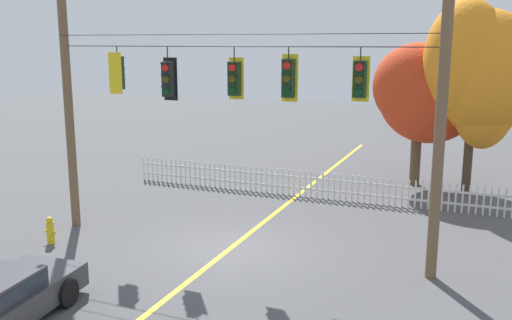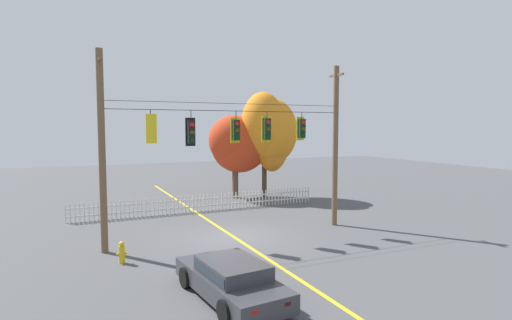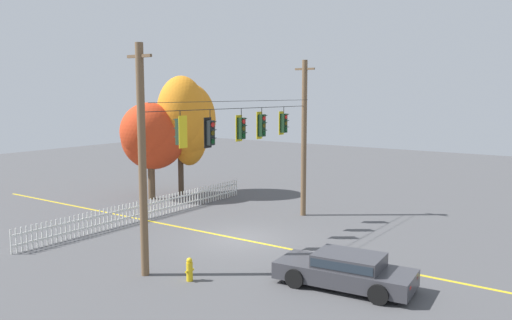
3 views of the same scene
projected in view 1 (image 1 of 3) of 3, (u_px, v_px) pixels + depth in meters
name	position (u px, v px, depth m)	size (l,w,h in m)	color
ground	(231.00, 248.00, 16.31)	(80.00, 80.00, 0.00)	#4C4C4F
lane_centerline_stripe	(231.00, 248.00, 16.31)	(0.16, 36.00, 0.01)	gold
signal_support_span	(230.00, 107.00, 15.48)	(11.29, 1.10, 7.98)	brown
traffic_signal_northbound_secondary	(118.00, 73.00, 16.64)	(0.43, 0.38, 1.37)	black
traffic_signal_westbound_side	(168.00, 79.00, 16.06)	(0.43, 0.38, 1.52)	black
traffic_signal_northbound_primary	(234.00, 78.00, 15.28)	(0.43, 0.38, 1.42)	black
traffic_signal_eastbound_side	(288.00, 78.00, 14.71)	(0.43, 0.38, 1.42)	black
traffic_signal_southbound_primary	(360.00, 79.00, 14.01)	(0.43, 0.38, 1.35)	black
white_picket_fence	(308.00, 184.00, 21.57)	(14.74, 0.06, 1.01)	silver
autumn_maple_near_fence	(424.00, 91.00, 22.74)	(4.31, 3.59, 5.79)	brown
autumn_maple_mid	(479.00, 72.00, 20.99)	(4.15, 3.31, 7.38)	#473828
fire_hydrant	(50.00, 230.00, 16.59)	(0.38, 0.22, 0.81)	gold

